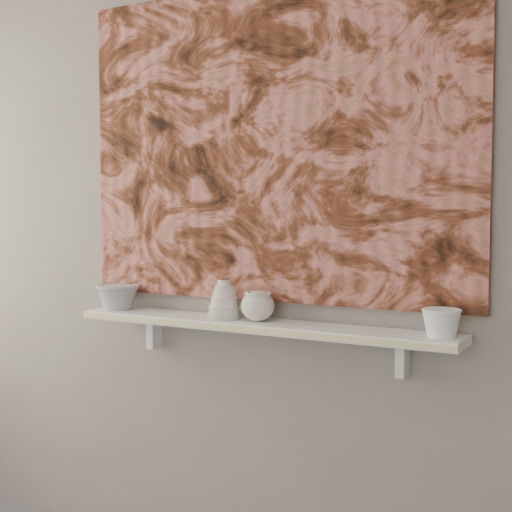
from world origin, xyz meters
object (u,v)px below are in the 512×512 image
Objects in this scene: bowl_grey at (118,297)px; cup_cream at (258,306)px; painting at (269,143)px; shelf at (258,325)px; bowl_white at (442,323)px; bell_vessel at (224,299)px.

bowl_grey is 0.61m from cup_cream.
bowl_grey is (-0.61, -0.08, -0.56)m from painting.
shelf is 11.81× the size of bowl_white.
painting reaches higher than bowl_white.
bell_vessel reaches higher than cup_cream.
painting reaches higher than cup_cream.
bowl_grey is 1.24m from bowl_white.
cup_cream is at bearing 0.00° from shelf.
bell_vessel reaches higher than bowl_white.
cup_cream is 0.13m from bell_vessel.
bowl_grey reaches higher than bowl_white.
cup_cream reaches higher than bowl_grey.
cup_cream is (0.00, -0.08, -0.56)m from painting.
bowl_white is (0.63, 0.00, -0.01)m from cup_cream.
cup_cream is 0.97× the size of bowl_white.
cup_cream is at bearing 0.00° from bell_vessel.
bowl_white is at bearing 0.00° from cup_cream.
bowl_grey is (-0.61, 0.00, 0.06)m from shelf.
bell_vessel is at bearing 180.00° from bowl_white.
shelf is 0.07m from cup_cream.
bowl_grey is at bearing 180.00° from shelf.
cup_cream is 0.84× the size of bell_vessel.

